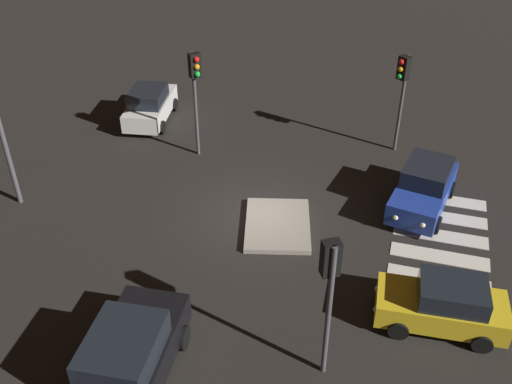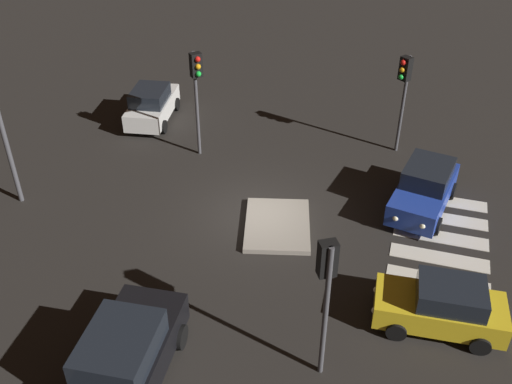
{
  "view_description": "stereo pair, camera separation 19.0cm",
  "coord_description": "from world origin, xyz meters",
  "px_view_note": "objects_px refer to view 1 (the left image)",
  "views": [
    {
      "loc": [
        -16.46,
        -4.77,
        12.65
      ],
      "look_at": [
        0.0,
        0.0,
        1.0
      ],
      "focal_mm": 40.85,
      "sensor_mm": 36.0,
      "label": 1
    },
    {
      "loc": [
        -16.41,
        -4.95,
        12.65
      ],
      "look_at": [
        0.0,
        0.0,
        1.0
      ],
      "focal_mm": 40.85,
      "sensor_mm": 36.0,
      "label": 2
    }
  ],
  "objects_px": {
    "traffic_island": "(278,225)",
    "car_black": "(129,358)",
    "car_white": "(150,105)",
    "traffic_light_north": "(195,80)",
    "car_yellow": "(444,305)",
    "traffic_light_south": "(330,277)",
    "car_blue": "(424,187)",
    "traffic_light_east": "(402,81)"
  },
  "relations": [
    {
      "from": "traffic_island",
      "to": "car_black",
      "type": "distance_m",
      "value": 7.79
    },
    {
      "from": "traffic_island",
      "to": "car_white",
      "type": "bearing_deg",
      "value": 50.99
    },
    {
      "from": "car_black",
      "to": "car_white",
      "type": "xyz_separation_m",
      "value": [
        13.76,
        5.77,
        -0.12
      ]
    },
    {
      "from": "car_black",
      "to": "traffic_light_north",
      "type": "height_order",
      "value": "traffic_light_north"
    },
    {
      "from": "car_yellow",
      "to": "traffic_island",
      "type": "bearing_deg",
      "value": -33.05
    },
    {
      "from": "traffic_island",
      "to": "traffic_light_south",
      "type": "xyz_separation_m",
      "value": [
        -5.59,
        -2.64,
        3.13
      ]
    },
    {
      "from": "traffic_light_south",
      "to": "traffic_light_north",
      "type": "xyz_separation_m",
      "value": [
        9.53,
        7.08,
        0.22
      ]
    },
    {
      "from": "traffic_island",
      "to": "car_blue",
      "type": "xyz_separation_m",
      "value": [
        2.69,
        -4.81,
        0.77
      ]
    },
    {
      "from": "car_white",
      "to": "traffic_light_east",
      "type": "height_order",
      "value": "traffic_light_east"
    },
    {
      "from": "car_blue",
      "to": "car_white",
      "type": "height_order",
      "value": "car_blue"
    },
    {
      "from": "car_white",
      "to": "car_yellow",
      "type": "bearing_deg",
      "value": -134.37
    },
    {
      "from": "car_blue",
      "to": "traffic_light_east",
      "type": "height_order",
      "value": "traffic_light_east"
    },
    {
      "from": "car_white",
      "to": "traffic_light_east",
      "type": "xyz_separation_m",
      "value": [
        0.36,
        -11.15,
        2.4
      ]
    },
    {
      "from": "car_yellow",
      "to": "car_black",
      "type": "bearing_deg",
      "value": 25.87
    },
    {
      "from": "traffic_island",
      "to": "traffic_light_south",
      "type": "bearing_deg",
      "value": -154.7
    },
    {
      "from": "traffic_light_south",
      "to": "traffic_light_east",
      "type": "bearing_deg",
      "value": -34.08
    },
    {
      "from": "traffic_light_south",
      "to": "traffic_light_east",
      "type": "distance_m",
      "value": 12.25
    },
    {
      "from": "car_black",
      "to": "traffic_light_north",
      "type": "distance_m",
      "value": 11.95
    },
    {
      "from": "traffic_light_south",
      "to": "traffic_light_north",
      "type": "distance_m",
      "value": 11.87
    },
    {
      "from": "car_yellow",
      "to": "traffic_light_north",
      "type": "xyz_separation_m",
      "value": [
        7.12,
        10.07,
        2.65
      ]
    },
    {
      "from": "traffic_light_north",
      "to": "car_black",
      "type": "bearing_deg",
      "value": -33.2
    },
    {
      "from": "traffic_light_south",
      "to": "traffic_light_north",
      "type": "height_order",
      "value": "traffic_light_north"
    },
    {
      "from": "traffic_light_east",
      "to": "traffic_island",
      "type": "bearing_deg",
      "value": 8.15
    },
    {
      "from": "traffic_island",
      "to": "traffic_light_north",
      "type": "bearing_deg",
      "value": 48.35
    },
    {
      "from": "traffic_island",
      "to": "car_white",
      "type": "relative_size",
      "value": 0.86
    },
    {
      "from": "car_blue",
      "to": "traffic_island",
      "type": "bearing_deg",
      "value": -50.12
    },
    {
      "from": "car_yellow",
      "to": "traffic_light_north",
      "type": "relative_size",
      "value": 0.83
    },
    {
      "from": "car_blue",
      "to": "traffic_light_north",
      "type": "bearing_deg",
      "value": -87.06
    },
    {
      "from": "car_black",
      "to": "traffic_light_east",
      "type": "bearing_deg",
      "value": -25.6
    },
    {
      "from": "car_yellow",
      "to": "car_black",
      "type": "relative_size",
      "value": 0.82
    },
    {
      "from": "traffic_island",
      "to": "traffic_light_north",
      "type": "relative_size",
      "value": 0.77
    },
    {
      "from": "car_yellow",
      "to": "traffic_light_east",
      "type": "xyz_separation_m",
      "value": [
        9.81,
        2.23,
        2.44
      ]
    },
    {
      "from": "car_blue",
      "to": "traffic_light_south",
      "type": "height_order",
      "value": "traffic_light_south"
    },
    {
      "from": "car_black",
      "to": "traffic_island",
      "type": "bearing_deg",
      "value": -19.51
    },
    {
      "from": "car_white",
      "to": "traffic_light_south",
      "type": "xyz_separation_m",
      "value": [
        -11.86,
        -10.38,
        2.39
      ]
    },
    {
      "from": "traffic_light_south",
      "to": "traffic_light_east",
      "type": "height_order",
      "value": "traffic_light_east"
    },
    {
      "from": "car_black",
      "to": "car_white",
      "type": "height_order",
      "value": "car_black"
    },
    {
      "from": "car_white",
      "to": "traffic_light_north",
      "type": "xyz_separation_m",
      "value": [
        -2.33,
        -3.31,
        2.61
      ]
    },
    {
      "from": "car_blue",
      "to": "traffic_light_north",
      "type": "relative_size",
      "value": 0.93
    },
    {
      "from": "traffic_light_east",
      "to": "traffic_light_north",
      "type": "height_order",
      "value": "traffic_light_north"
    },
    {
      "from": "car_blue",
      "to": "car_white",
      "type": "bearing_deg",
      "value": -95.25
    },
    {
      "from": "car_yellow",
      "to": "car_black",
      "type": "xyz_separation_m",
      "value": [
        -4.31,
        7.61,
        0.16
      ]
    }
  ]
}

